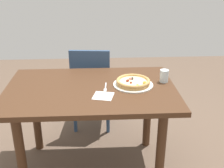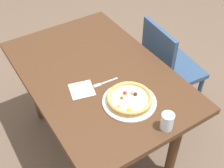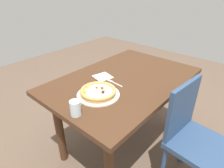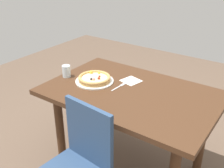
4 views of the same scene
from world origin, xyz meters
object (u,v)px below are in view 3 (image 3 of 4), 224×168
(fork, at_px, (114,83))
(drinking_glass, at_px, (75,108))
(dining_table, at_px, (123,90))
(pizza, at_px, (98,92))
(napkin, at_px, (103,77))
(chair_near, at_px, (193,136))
(plate, at_px, (98,95))

(fork, height_order, drinking_glass, drinking_glass)
(dining_table, relative_size, pizza, 4.95)
(pizza, bearing_deg, fork, 10.54)
(dining_table, relative_size, napkin, 9.37)
(chair_near, bearing_deg, dining_table, -84.26)
(plate, xyz_separation_m, pizza, (-0.00, 0.00, 0.03))
(chair_near, distance_m, fork, 0.72)
(chair_near, relative_size, pizza, 3.35)
(plate, distance_m, napkin, 0.30)
(dining_table, xyz_separation_m, plate, (-0.33, -0.03, 0.12))
(pizza, relative_size, fork, 1.60)
(plate, height_order, pizza, pizza)
(dining_table, bearing_deg, pizza, -175.72)
(fork, bearing_deg, chair_near, -165.05)
(plate, relative_size, fork, 1.89)
(pizza, xyz_separation_m, drinking_glass, (-0.26, -0.06, 0.02))
(dining_table, distance_m, plate, 0.35)
(dining_table, bearing_deg, plate, -175.67)
(chair_near, height_order, drinking_glass, chair_near)
(pizza, bearing_deg, plate, -58.25)
(drinking_glass, bearing_deg, plate, 12.68)
(fork, relative_size, napkin, 1.18)
(plate, bearing_deg, pizza, 121.75)
(plate, xyz_separation_m, drinking_glass, (-0.26, -0.06, 0.05))
(napkin, bearing_deg, fork, -98.22)
(chair_near, xyz_separation_m, drinking_glass, (-0.60, 0.56, 0.31))
(fork, bearing_deg, pizza, 105.19)
(plate, bearing_deg, drinking_glass, -167.32)
(plate, height_order, napkin, plate)
(napkin, bearing_deg, dining_table, -59.25)
(dining_table, height_order, pizza, pizza)
(dining_table, relative_size, fork, 7.91)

